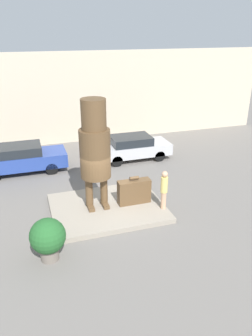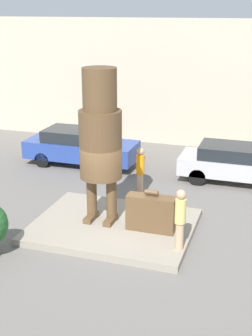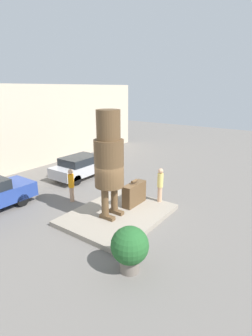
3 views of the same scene
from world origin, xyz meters
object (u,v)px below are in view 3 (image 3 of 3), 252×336
at_px(giant_suitcase, 134,194).
at_px(worker_hivis, 71,184).
at_px(planter_pot, 130,247).
at_px(tourist, 160,184).
at_px(statue_figure, 109,157).
at_px(parked_car_silver, 82,166).

relative_size(giant_suitcase, worker_hivis, 0.82).
bearing_deg(planter_pot, tourist, 18.29).
height_order(giant_suitcase, planter_pot, planter_pot).
xyz_separation_m(statue_figure, worker_hivis, (0.38, 2.81, -1.93)).
height_order(giant_suitcase, worker_hivis, worker_hivis).
height_order(statue_figure, planter_pot, statue_figure).
bearing_deg(statue_figure, tourist, -21.70).
bearing_deg(statue_figure, parked_car_silver, 56.45).
height_order(giant_suitcase, parked_car_silver, giant_suitcase).
bearing_deg(worker_hivis, planter_pot, -115.80).
bearing_deg(tourist, parked_car_silver, 82.63).
xyz_separation_m(tourist, parked_car_silver, (0.79, 6.14, -0.37)).
distance_m(tourist, planter_pot, 5.12).
bearing_deg(giant_suitcase, parked_car_silver, 71.26).
bearing_deg(parked_car_silver, statue_figure, -123.55).
relative_size(statue_figure, worker_hivis, 2.65).
distance_m(statue_figure, worker_hivis, 3.43).
xyz_separation_m(giant_suitcase, tourist, (1.01, -0.83, 0.39)).
bearing_deg(parked_car_silver, tourist, -97.37).
bearing_deg(tourist, worker_hivis, 119.98).
distance_m(planter_pot, worker_hivis, 6.05).
relative_size(giant_suitcase, tourist, 0.83).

